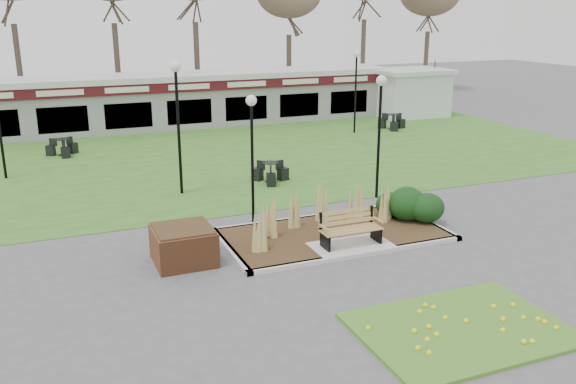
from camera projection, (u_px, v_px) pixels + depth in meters
name	position (u px, v px, depth m)	size (l,w,h in m)	color
ground	(353.00, 251.00, 16.46)	(100.00, 100.00, 0.00)	#515154
lawn	(225.00, 156.00, 27.08)	(34.00, 16.00, 0.02)	#296B21
flower_bed	(461.00, 327.00, 12.36)	(4.20, 3.00, 0.16)	#3C7220
planting_bed	(370.00, 217.00, 18.01)	(6.75, 3.40, 1.27)	#342114
park_bench	(350.00, 228.00, 16.51)	(1.70, 0.66, 0.93)	#A88A4B
brick_planter	(184.00, 245.00, 15.60)	(1.50, 1.50, 0.95)	brown
food_pavilion	(183.00, 99.00, 33.71)	(24.60, 3.40, 2.90)	gray
service_hut	(410.00, 92.00, 36.90)	(4.40, 3.40, 2.83)	silver
lamp_post_near_left	(252.00, 131.00, 17.84)	(0.32, 0.32, 3.90)	black
lamp_post_near_right	(380.00, 110.00, 20.26)	(0.35, 0.35, 4.19)	black
lamp_post_mid_right	(177.00, 98.00, 20.60)	(0.38, 0.38, 4.64)	black
lamp_post_far_right	(356.00, 73.00, 31.27)	(0.35, 0.35, 4.26)	black
bistro_set_a	(63.00, 150.00, 27.06)	(1.41, 1.32, 0.75)	black
bistro_set_b	(271.00, 175.00, 22.89)	(1.36, 1.41, 0.76)	black
bistro_set_d	(392.00, 124.00, 33.03)	(1.41, 1.51, 0.81)	black
patio_umbrella	(433.00, 92.00, 37.53)	(2.26, 2.28, 2.20)	black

